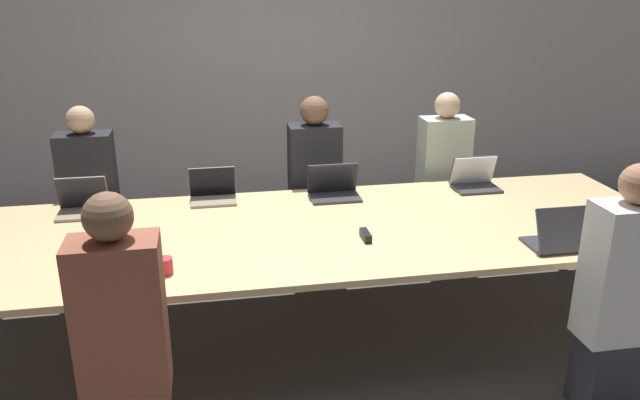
{
  "coord_description": "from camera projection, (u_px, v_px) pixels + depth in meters",
  "views": [
    {
      "loc": [
        -0.64,
        -3.66,
        2.27
      ],
      "look_at": [
        0.06,
        0.1,
        0.91
      ],
      "focal_mm": 35.0,
      "sensor_mm": 36.0,
      "label": 1
    }
  ],
  "objects": [
    {
      "name": "ground_plane",
      "position": [
        315.0,
        331.0,
        4.26
      ],
      "size": [
        24.0,
        24.0,
        0.0
      ],
      "primitive_type": "plane",
      "color": "#4C4742"
    },
    {
      "name": "curtain_wall",
      "position": [
        271.0,
        74.0,
        6.03
      ],
      "size": [
        12.0,
        0.06,
        2.8
      ],
      "color": "#BCB7B2",
      "rests_on": "ground_plane"
    },
    {
      "name": "person_near_right",
      "position": [
        620.0,
        297.0,
        3.29
      ],
      "size": [
        0.4,
        0.24,
        1.42
      ],
      "rotation": [
        0.0,
        0.0,
        3.14
      ],
      "color": "#2D2D38",
      "rests_on": "ground_plane"
    },
    {
      "name": "laptop_far_midleft",
      "position": [
        213.0,
        191.0,
        4.48
      ],
      "size": [
        0.33,
        0.23,
        0.24
      ],
      "color": "gray",
      "rests_on": "conference_table"
    },
    {
      "name": "cup_near_right",
      "position": [
        606.0,
        238.0,
        3.73
      ],
      "size": [
        0.09,
        0.09,
        0.09
      ],
      "color": "red",
      "rests_on": "conference_table"
    },
    {
      "name": "stapler",
      "position": [
        366.0,
        235.0,
        3.82
      ],
      "size": [
        0.04,
        0.15,
        0.05
      ],
      "rotation": [
        0.0,
        0.0,
        0.0
      ],
      "color": "black",
      "rests_on": "conference_table"
    },
    {
      "name": "laptop_near_left",
      "position": [
        117.0,
        269.0,
        3.27
      ],
      "size": [
        0.34,
        0.23,
        0.24
      ],
      "rotation": [
        0.0,
        0.0,
        3.14
      ],
      "color": "#B7B7BC",
      "rests_on": "conference_table"
    },
    {
      "name": "conference_table",
      "position": [
        314.0,
        234.0,
        4.02
      ],
      "size": [
        4.73,
        1.55,
        0.76
      ],
      "color": "#D6B77F",
      "rests_on": "ground_plane"
    },
    {
      "name": "person_far_right",
      "position": [
        442.0,
        180.0,
        5.2
      ],
      "size": [
        0.4,
        0.24,
        1.42
      ],
      "color": "#2D2D38",
      "rests_on": "ground_plane"
    },
    {
      "name": "laptop_far_left",
      "position": [
        82.0,
        203.0,
        4.23
      ],
      "size": [
        0.33,
        0.25,
        0.25
      ],
      "color": "gray",
      "rests_on": "conference_table"
    },
    {
      "name": "person_far_center",
      "position": [
        315.0,
        188.0,
        4.96
      ],
      "size": [
        0.4,
        0.24,
        1.43
      ],
      "color": "#2D2D38",
      "rests_on": "ground_plane"
    },
    {
      "name": "laptop_near_right",
      "position": [
        561.0,
        237.0,
        3.67
      ],
      "size": [
        0.36,
        0.27,
        0.26
      ],
      "rotation": [
        0.0,
        0.0,
        3.14
      ],
      "color": "#333338",
      "rests_on": "conference_table"
    },
    {
      "name": "person_near_left",
      "position": [
        123.0,
        344.0,
        2.85
      ],
      "size": [
        0.4,
        0.24,
        1.43
      ],
      "rotation": [
        0.0,
        0.0,
        3.14
      ],
      "color": "#2D2D38",
      "rests_on": "ground_plane"
    },
    {
      "name": "person_far_left",
      "position": [
        91.0,
        202.0,
        4.7
      ],
      "size": [
        0.4,
        0.24,
        1.41
      ],
      "color": "#2D2D38",
      "rests_on": "ground_plane"
    },
    {
      "name": "laptop_far_center",
      "position": [
        334.0,
        188.0,
        4.54
      ],
      "size": [
        0.37,
        0.24,
        0.25
      ],
      "color": "#333338",
      "rests_on": "conference_table"
    },
    {
      "name": "cup_near_left",
      "position": [
        165.0,
        266.0,
        3.37
      ],
      "size": [
        0.08,
        0.08,
        0.09
      ],
      "color": "red",
      "rests_on": "conference_table"
    },
    {
      "name": "laptop_far_right",
      "position": [
        475.0,
        179.0,
        4.74
      ],
      "size": [
        0.34,
        0.25,
        0.25
      ],
      "color": "#333338",
      "rests_on": "conference_table"
    }
  ]
}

